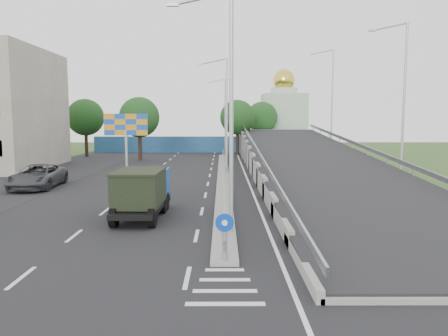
{
  "coord_description": "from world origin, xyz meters",
  "views": [
    {
      "loc": [
        -0.07,
        -12.45,
        5.1
      ],
      "look_at": [
        0.02,
        12.84,
        2.2
      ],
      "focal_mm": 35.0,
      "sensor_mm": 36.0,
      "label": 1
    }
  ],
  "objects_px": {
    "lamp_post_near": "(227,101)",
    "parked_car_c": "(38,176)",
    "lamp_post_far": "(224,113)",
    "dump_truck": "(142,190)",
    "sign_bollard": "(225,237)",
    "billboard": "(126,128)",
    "lamp_post_mid": "(225,110)",
    "church": "(283,117)"
  },
  "relations": [
    {
      "from": "lamp_post_far",
      "to": "church",
      "type": "distance_m",
      "value": 17.15
    },
    {
      "from": "lamp_post_mid",
      "to": "dump_truck",
      "type": "height_order",
      "value": "lamp_post_mid"
    },
    {
      "from": "lamp_post_mid",
      "to": "church",
      "type": "bearing_deg",
      "value": 73.78
    },
    {
      "from": "lamp_post_mid",
      "to": "church",
      "type": "distance_m",
      "value": 35.41
    },
    {
      "from": "lamp_post_near",
      "to": "sign_bollard",
      "type": "bearing_deg",
      "value": -91.64
    },
    {
      "from": "sign_bollard",
      "to": "parked_car_c",
      "type": "xyz_separation_m",
      "value": [
        -13.59,
        17.01,
        -0.18
      ]
    },
    {
      "from": "lamp_post_mid",
      "to": "church",
      "type": "xyz_separation_m",
      "value": [
        9.89,
        34.0,
        -0.5
      ]
    },
    {
      "from": "lamp_post_mid",
      "to": "billboard",
      "type": "relative_size",
      "value": 1.83
    },
    {
      "from": "church",
      "to": "dump_truck",
      "type": "height_order",
      "value": "church"
    },
    {
      "from": "billboard",
      "to": "parked_car_c",
      "type": "bearing_deg",
      "value": -117.52
    },
    {
      "from": "lamp_post_mid",
      "to": "sign_bollard",
      "type": "bearing_deg",
      "value": -90.26
    },
    {
      "from": "lamp_post_mid",
      "to": "billboard",
      "type": "bearing_deg",
      "value": 167.62
    },
    {
      "from": "sign_bollard",
      "to": "lamp_post_near",
      "type": "relative_size",
      "value": 0.17
    },
    {
      "from": "lamp_post_near",
      "to": "parked_car_c",
      "type": "height_order",
      "value": "lamp_post_near"
    },
    {
      "from": "lamp_post_far",
      "to": "church",
      "type": "relative_size",
      "value": 0.73
    },
    {
      "from": "lamp_post_mid",
      "to": "lamp_post_far",
      "type": "xyz_separation_m",
      "value": [
        0.0,
        20.0,
        0.0
      ]
    },
    {
      "from": "lamp_post_mid",
      "to": "lamp_post_far",
      "type": "height_order",
      "value": "same"
    },
    {
      "from": "lamp_post_near",
      "to": "parked_car_c",
      "type": "distance_m",
      "value": 19.65
    },
    {
      "from": "dump_truck",
      "to": "billboard",
      "type": "bearing_deg",
      "value": 105.99
    },
    {
      "from": "lamp_post_near",
      "to": "lamp_post_mid",
      "type": "relative_size",
      "value": 1.0
    },
    {
      "from": "lamp_post_near",
      "to": "billboard",
      "type": "xyz_separation_m",
      "value": [
        -9.11,
        22.0,
        -1.62
      ]
    },
    {
      "from": "billboard",
      "to": "dump_truck",
      "type": "bearing_deg",
      "value": -75.26
    },
    {
      "from": "lamp_post_far",
      "to": "billboard",
      "type": "bearing_deg",
      "value": -116.84
    },
    {
      "from": "lamp_post_far",
      "to": "dump_truck",
      "type": "distance_m",
      "value": 36.79
    },
    {
      "from": "lamp_post_near",
      "to": "church",
      "type": "relative_size",
      "value": 0.73
    },
    {
      "from": "lamp_post_near",
      "to": "lamp_post_mid",
      "type": "distance_m",
      "value": 20.0
    },
    {
      "from": "sign_bollard",
      "to": "billboard",
      "type": "relative_size",
      "value": 0.3
    },
    {
      "from": "sign_bollard",
      "to": "lamp_post_near",
      "type": "height_order",
      "value": "lamp_post_near"
    },
    {
      "from": "sign_bollard",
      "to": "lamp_post_near",
      "type": "bearing_deg",
      "value": 88.36
    },
    {
      "from": "lamp_post_far",
      "to": "lamp_post_mid",
      "type": "bearing_deg",
      "value": -90.0
    },
    {
      "from": "sign_bollard",
      "to": "church",
      "type": "xyz_separation_m",
      "value": [
        10.0,
        57.83,
        4.28
      ]
    },
    {
      "from": "lamp_post_near",
      "to": "lamp_post_mid",
      "type": "xyz_separation_m",
      "value": [
        0.0,
        20.0,
        0.0
      ]
    },
    {
      "from": "lamp_post_near",
      "to": "lamp_post_far",
      "type": "xyz_separation_m",
      "value": [
        0.0,
        40.0,
        0.0
      ]
    },
    {
      "from": "parked_car_c",
      "to": "billboard",
      "type": "bearing_deg",
      "value": 59.32
    },
    {
      "from": "lamp_post_mid",
      "to": "parked_car_c",
      "type": "distance_m",
      "value": 16.08
    },
    {
      "from": "lamp_post_far",
      "to": "church",
      "type": "xyz_separation_m",
      "value": [
        9.89,
        14.0,
        -0.5
      ]
    },
    {
      "from": "church",
      "to": "parked_car_c",
      "type": "relative_size",
      "value": 2.23
    },
    {
      "from": "sign_bollard",
      "to": "dump_truck",
      "type": "xyz_separation_m",
      "value": [
        -4.19,
        7.56,
        0.37
      ]
    },
    {
      "from": "lamp_post_near",
      "to": "parked_car_c",
      "type": "relative_size",
      "value": 1.63
    },
    {
      "from": "lamp_post_near",
      "to": "parked_car_c",
      "type": "xyz_separation_m",
      "value": [
        -13.7,
        13.19,
        -4.95
      ]
    },
    {
      "from": "sign_bollard",
      "to": "lamp_post_near",
      "type": "xyz_separation_m",
      "value": [
        0.11,
        3.83,
        4.77
      ]
    },
    {
      "from": "sign_bollard",
      "to": "billboard",
      "type": "distance_m",
      "value": 27.53
    }
  ]
}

